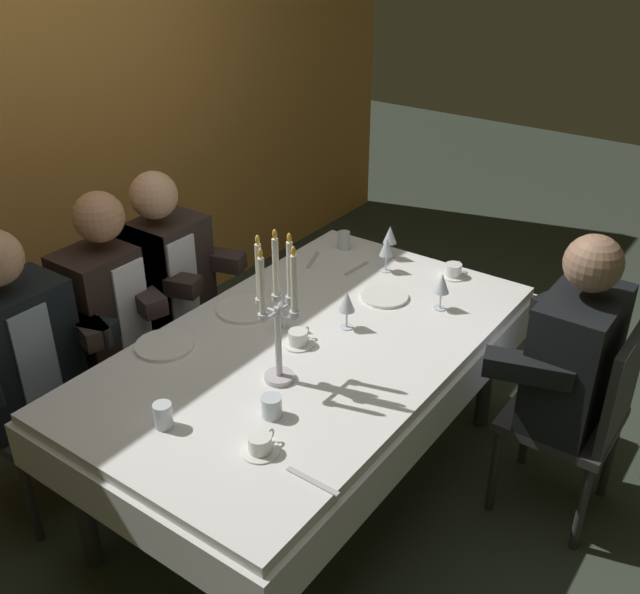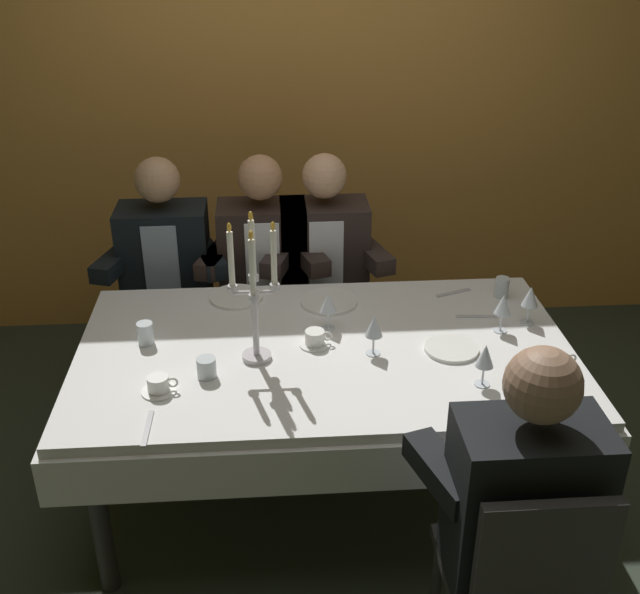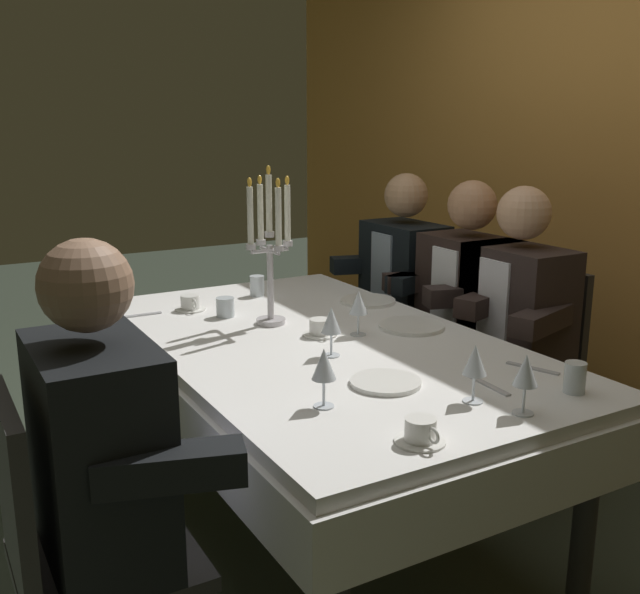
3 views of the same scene
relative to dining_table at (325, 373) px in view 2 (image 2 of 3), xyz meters
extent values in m
plane|color=#313A2D|center=(0.00, 0.00, -0.62)|extent=(12.00, 12.00, 0.00)
cube|color=gold|center=(0.00, 1.66, 0.73)|extent=(6.00, 0.12, 2.70)
cube|color=silver|center=(0.00, 0.00, 0.10)|extent=(1.90, 1.10, 0.04)
cube|color=silver|center=(0.00, 0.00, -0.01)|extent=(1.94, 1.14, 0.18)
cylinder|color=#2D2B2B|center=(-0.83, -0.43, -0.27)|extent=(0.07, 0.07, 0.70)
cylinder|color=#2D2B2B|center=(0.83, -0.43, -0.27)|extent=(0.07, 0.07, 0.70)
cylinder|color=#2D2B2B|center=(-0.83, 0.43, -0.27)|extent=(0.07, 0.07, 0.70)
cylinder|color=#2D2B2B|center=(0.83, 0.43, -0.27)|extent=(0.07, 0.07, 0.70)
cylinder|color=silver|center=(-0.26, -0.06, 0.13)|extent=(0.11, 0.11, 0.02)
cylinder|color=silver|center=(-0.26, -0.06, 0.28)|extent=(0.02, 0.02, 0.28)
cylinder|color=silver|center=(-0.26, -0.06, 0.46)|extent=(0.04, 0.04, 0.02)
cylinder|color=white|center=(-0.26, -0.06, 0.57)|extent=(0.02, 0.02, 0.21)
ellipsoid|color=yellow|center=(-0.26, -0.06, 0.69)|extent=(0.02, 0.02, 0.03)
cylinder|color=silver|center=(-0.22, -0.06, 0.40)|extent=(0.08, 0.01, 0.01)
cylinder|color=silver|center=(-0.19, -0.06, 0.42)|extent=(0.04, 0.04, 0.02)
cylinder|color=white|center=(-0.19, -0.06, 0.53)|extent=(0.02, 0.02, 0.21)
ellipsoid|color=yellow|center=(-0.19, -0.06, 0.65)|extent=(0.02, 0.02, 0.03)
cylinder|color=silver|center=(-0.26, -0.02, 0.40)|extent=(0.01, 0.07, 0.01)
cylinder|color=silver|center=(-0.26, 0.01, 0.42)|extent=(0.04, 0.04, 0.02)
cylinder|color=white|center=(-0.26, 0.01, 0.53)|extent=(0.02, 0.02, 0.21)
ellipsoid|color=yellow|center=(-0.26, 0.01, 0.65)|extent=(0.02, 0.02, 0.03)
cylinder|color=silver|center=(-0.30, -0.06, 0.40)|extent=(0.07, 0.01, 0.01)
cylinder|color=silver|center=(-0.34, -0.06, 0.42)|extent=(0.04, 0.04, 0.02)
cylinder|color=white|center=(-0.34, -0.06, 0.53)|extent=(0.02, 0.02, 0.21)
ellipsoid|color=yellow|center=(-0.34, -0.06, 0.65)|extent=(0.02, 0.02, 0.03)
cylinder|color=silver|center=(-0.26, -0.10, 0.40)|extent=(0.01, 0.08, 0.01)
cylinder|color=silver|center=(-0.26, -0.14, 0.42)|extent=(0.04, 0.04, 0.02)
cylinder|color=white|center=(-0.26, -0.14, 0.53)|extent=(0.02, 0.02, 0.21)
ellipsoid|color=yellow|center=(-0.26, -0.14, 0.65)|extent=(0.02, 0.02, 0.03)
cylinder|color=white|center=(-0.35, 0.44, 0.13)|extent=(0.23, 0.23, 0.01)
cylinder|color=white|center=(0.05, 0.37, 0.13)|extent=(0.24, 0.24, 0.01)
cylinder|color=white|center=(0.48, -0.05, 0.13)|extent=(0.21, 0.21, 0.01)
cylinder|color=silver|center=(0.02, 0.15, 0.12)|extent=(0.06, 0.06, 0.00)
cylinder|color=silver|center=(0.02, 0.15, 0.16)|extent=(0.01, 0.01, 0.07)
cone|color=silver|center=(0.02, 0.15, 0.24)|extent=(0.07, 0.07, 0.08)
cylinder|color=#E0D172|center=(0.02, 0.15, 0.22)|extent=(0.04, 0.04, 0.03)
cylinder|color=silver|center=(0.18, -0.06, 0.12)|extent=(0.06, 0.06, 0.00)
cylinder|color=silver|center=(0.18, -0.06, 0.16)|extent=(0.01, 0.01, 0.07)
cone|color=silver|center=(0.18, -0.06, 0.24)|extent=(0.07, 0.07, 0.08)
cylinder|color=silver|center=(0.84, 0.14, 0.12)|extent=(0.06, 0.06, 0.00)
cylinder|color=silver|center=(0.84, 0.14, 0.16)|extent=(0.01, 0.01, 0.07)
cone|color=silver|center=(0.84, 0.14, 0.24)|extent=(0.07, 0.07, 0.08)
cylinder|color=#E0D172|center=(0.84, 0.14, 0.22)|extent=(0.04, 0.04, 0.03)
cylinder|color=silver|center=(0.71, 0.08, 0.12)|extent=(0.06, 0.06, 0.00)
cylinder|color=silver|center=(0.71, 0.08, 0.16)|extent=(0.01, 0.01, 0.07)
cone|color=silver|center=(0.71, 0.08, 0.24)|extent=(0.07, 0.07, 0.08)
cylinder|color=#E0D172|center=(0.71, 0.08, 0.22)|extent=(0.04, 0.04, 0.03)
cylinder|color=silver|center=(0.54, -0.29, 0.12)|extent=(0.06, 0.06, 0.00)
cylinder|color=silver|center=(0.54, -0.29, 0.16)|extent=(0.01, 0.01, 0.07)
cone|color=silver|center=(0.54, -0.29, 0.24)|extent=(0.07, 0.07, 0.08)
cylinder|color=silver|center=(-0.69, 0.08, 0.16)|extent=(0.06, 0.06, 0.09)
cylinder|color=silver|center=(0.80, 0.37, 0.16)|extent=(0.06, 0.06, 0.09)
cylinder|color=silver|center=(-0.44, -0.17, 0.16)|extent=(0.07, 0.07, 0.08)
cylinder|color=white|center=(0.84, -0.20, 0.12)|extent=(0.12, 0.12, 0.01)
cylinder|color=white|center=(0.84, -0.20, 0.15)|extent=(0.08, 0.08, 0.05)
torus|color=white|center=(0.89, -0.20, 0.15)|extent=(0.04, 0.01, 0.04)
cylinder|color=white|center=(-0.60, -0.26, 0.12)|extent=(0.12, 0.12, 0.01)
cylinder|color=white|center=(-0.60, -0.26, 0.15)|extent=(0.08, 0.08, 0.05)
torus|color=white|center=(-0.55, -0.26, 0.15)|extent=(0.04, 0.01, 0.04)
cylinder|color=white|center=(-0.04, 0.02, 0.12)|extent=(0.12, 0.12, 0.01)
cylinder|color=white|center=(-0.04, 0.02, 0.15)|extent=(0.08, 0.08, 0.05)
torus|color=white|center=(0.01, 0.02, 0.15)|extent=(0.04, 0.01, 0.04)
cube|color=#B7B7BC|center=(0.60, 0.42, 0.12)|extent=(0.17, 0.08, 0.01)
cube|color=#B7B7BC|center=(-0.62, -0.47, 0.12)|extent=(0.02, 0.19, 0.01)
cube|color=#B7B7BC|center=(0.64, 0.20, 0.12)|extent=(0.17, 0.03, 0.01)
cylinder|color=#2D2B2B|center=(-0.88, 0.70, -0.41)|extent=(0.04, 0.04, 0.42)
cylinder|color=#2D2B2B|center=(-0.52, 0.70, -0.41)|extent=(0.04, 0.04, 0.42)
cylinder|color=#2D2B2B|center=(-0.88, 1.06, -0.41)|extent=(0.04, 0.04, 0.42)
cylinder|color=#2D2B2B|center=(-0.52, 1.06, -0.41)|extent=(0.04, 0.04, 0.42)
cube|color=#2D2B2B|center=(-0.70, 0.88, -0.18)|extent=(0.42, 0.42, 0.04)
cube|color=#2D2B2B|center=(-0.70, 1.07, 0.06)|extent=(0.38, 0.04, 0.44)
cube|color=black|center=(-0.70, 0.88, 0.11)|extent=(0.42, 0.26, 0.54)
cube|color=#8899AB|center=(-0.70, 0.75, 0.14)|extent=(0.16, 0.01, 0.40)
sphere|color=tan|center=(-0.70, 0.88, 0.51)|extent=(0.21, 0.21, 0.21)
cube|color=black|center=(-0.92, 0.78, 0.15)|extent=(0.19, 0.34, 0.08)
cube|color=black|center=(-0.48, 0.78, 0.15)|extent=(0.19, 0.34, 0.08)
cylinder|color=#2D2B2B|center=(-0.41, 0.70, -0.41)|extent=(0.04, 0.04, 0.42)
cylinder|color=#2D2B2B|center=(-0.05, 0.70, -0.41)|extent=(0.04, 0.04, 0.42)
cylinder|color=#2D2B2B|center=(-0.41, 1.06, -0.41)|extent=(0.04, 0.04, 0.42)
cylinder|color=#2D2B2B|center=(-0.05, 1.06, -0.41)|extent=(0.04, 0.04, 0.42)
cube|color=#2D2B2B|center=(-0.23, 0.88, -0.18)|extent=(0.42, 0.42, 0.04)
cube|color=#2D2B2B|center=(-0.23, 1.07, 0.06)|extent=(0.38, 0.04, 0.44)
cube|color=black|center=(-0.23, 0.88, 0.11)|extent=(0.42, 0.26, 0.54)
cube|color=white|center=(-0.23, 0.75, 0.14)|extent=(0.16, 0.01, 0.40)
sphere|color=tan|center=(-0.23, 0.88, 0.51)|extent=(0.21, 0.21, 0.21)
cube|color=black|center=(-0.45, 0.78, 0.15)|extent=(0.19, 0.34, 0.08)
cube|color=black|center=(-0.01, 0.78, 0.15)|extent=(0.19, 0.34, 0.08)
cylinder|color=#2D2B2B|center=(-0.12, 0.70, -0.41)|extent=(0.04, 0.04, 0.42)
cylinder|color=#2D2B2B|center=(0.24, 0.70, -0.41)|extent=(0.04, 0.04, 0.42)
cylinder|color=#2D2B2B|center=(-0.12, 1.06, -0.41)|extent=(0.04, 0.04, 0.42)
cylinder|color=#2D2B2B|center=(0.24, 1.06, -0.41)|extent=(0.04, 0.04, 0.42)
cube|color=#2D2B2B|center=(0.06, 0.88, -0.18)|extent=(0.42, 0.42, 0.04)
cube|color=#2D2B2B|center=(0.06, 1.07, 0.06)|extent=(0.38, 0.04, 0.44)
cube|color=#2C2220|center=(0.06, 0.88, 0.11)|extent=(0.42, 0.26, 0.54)
cube|color=white|center=(0.06, 0.75, 0.14)|extent=(0.16, 0.01, 0.40)
sphere|color=#DDA67E|center=(0.06, 0.88, 0.51)|extent=(0.21, 0.21, 0.21)
cube|color=#2C2220|center=(-0.16, 0.78, 0.15)|extent=(0.19, 0.34, 0.08)
cube|color=#2C2220|center=(0.28, 0.78, 0.15)|extent=(0.19, 0.34, 0.08)
cylinder|color=#2D2B2B|center=(0.69, -0.70, -0.41)|extent=(0.04, 0.04, 0.42)
cylinder|color=#2D2B2B|center=(0.33, -0.70, -0.41)|extent=(0.04, 0.04, 0.42)
cube|color=#2D2B2B|center=(0.51, -0.88, -0.18)|extent=(0.42, 0.42, 0.04)
cube|color=#2D2B2B|center=(0.51, -1.07, 0.06)|extent=(0.38, 0.04, 0.44)
cube|color=black|center=(0.51, -0.88, 0.11)|extent=(0.42, 0.26, 0.54)
cube|color=#9194B1|center=(0.51, -0.75, 0.14)|extent=(0.16, 0.01, 0.40)
sphere|color=#926D53|center=(0.51, -0.88, 0.51)|extent=(0.21, 0.21, 0.21)
cube|color=black|center=(0.73, -0.78, 0.15)|extent=(0.19, 0.34, 0.08)
cube|color=black|center=(0.29, -0.78, 0.15)|extent=(0.19, 0.34, 0.08)
camera|label=1|loc=(-1.92, -1.43, 1.65)|focal=40.67mm
camera|label=2|loc=(-0.20, -2.50, 1.64)|focal=42.66mm
camera|label=3|loc=(2.10, -1.20, 0.87)|focal=40.58mm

